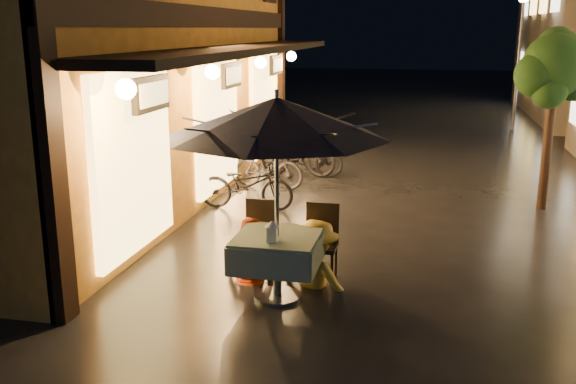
% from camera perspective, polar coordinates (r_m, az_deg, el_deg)
% --- Properties ---
extents(ground, '(90.00, 90.00, 0.00)m').
position_cam_1_polar(ground, '(7.85, 9.02, -9.18)').
color(ground, black).
rests_on(ground, ground).
extents(street_tree, '(1.43, 1.20, 3.15)m').
position_cam_1_polar(street_tree, '(11.92, 22.69, 9.94)').
color(street_tree, black).
rests_on(street_tree, ground).
extents(streetlamp_far, '(0.36, 0.36, 4.23)m').
position_cam_1_polar(streetlamp_far, '(21.37, 19.95, 12.98)').
color(streetlamp_far, '#59595E').
rests_on(streetlamp_far, ground).
extents(cafe_table, '(0.99, 0.99, 0.78)m').
position_cam_1_polar(cafe_table, '(7.51, -0.97, -5.27)').
color(cafe_table, '#59595E').
rests_on(cafe_table, ground).
extents(patio_umbrella, '(2.54, 2.54, 2.46)m').
position_cam_1_polar(patio_umbrella, '(7.14, -1.02, 6.61)').
color(patio_umbrella, '#59595E').
rests_on(patio_umbrella, ground).
extents(cafe_chair_left, '(0.42, 0.42, 0.97)m').
position_cam_1_polar(cafe_chair_left, '(8.30, -2.51, -3.72)').
color(cafe_chair_left, black).
rests_on(cafe_chair_left, ground).
extents(cafe_chair_right, '(0.42, 0.42, 0.97)m').
position_cam_1_polar(cafe_chair_right, '(8.14, 2.96, -4.09)').
color(cafe_chair_right, black).
rests_on(cafe_chair_right, ground).
extents(table_lantern, '(0.16, 0.16, 0.25)m').
position_cam_1_polar(table_lantern, '(7.19, -1.42, -3.41)').
color(table_lantern, white).
rests_on(table_lantern, cafe_table).
extents(person_orange, '(0.91, 0.80, 1.58)m').
position_cam_1_polar(person_orange, '(8.07, -3.36, -2.40)').
color(person_orange, '#C03104').
rests_on(person_orange, ground).
extents(person_yellow, '(1.17, 0.88, 1.61)m').
position_cam_1_polar(person_yellow, '(7.87, 2.50, -2.69)').
color(person_yellow, gold).
rests_on(person_yellow, ground).
extents(bicycle_0, '(1.70, 0.61, 0.89)m').
position_cam_1_polar(bicycle_0, '(11.29, -3.74, 0.65)').
color(bicycle_0, black).
rests_on(bicycle_0, ground).
extents(bicycle_1, '(1.52, 0.65, 0.89)m').
position_cam_1_polar(bicycle_1, '(12.78, -1.77, 2.28)').
color(bicycle_1, black).
rests_on(bicycle_1, ground).
extents(bicycle_2, '(1.83, 0.69, 0.95)m').
position_cam_1_polar(bicycle_2, '(13.81, 1.20, 3.34)').
color(bicycle_2, black).
rests_on(bicycle_2, ground).
extents(bicycle_3, '(1.76, 0.70, 1.03)m').
position_cam_1_polar(bicycle_3, '(13.88, 0.84, 3.54)').
color(bicycle_3, black).
rests_on(bicycle_3, ground).
extents(bicycle_4, '(1.93, 1.21, 0.96)m').
position_cam_1_polar(bicycle_4, '(14.75, 0.18, 4.05)').
color(bicycle_4, black).
rests_on(bicycle_4, ground).
extents(bicycle_5, '(1.66, 0.88, 0.96)m').
position_cam_1_polar(bicycle_5, '(16.29, 1.56, 5.04)').
color(bicycle_5, black).
rests_on(bicycle_5, ground).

